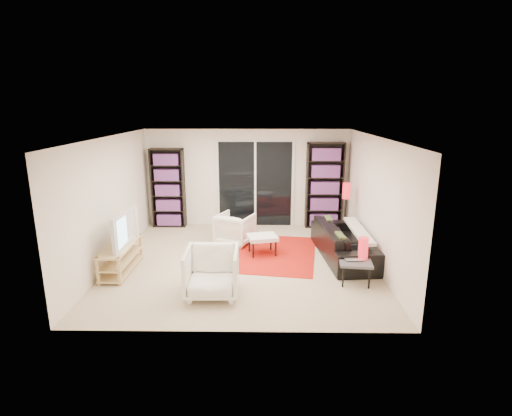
% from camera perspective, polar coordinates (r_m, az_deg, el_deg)
% --- Properties ---
extents(floor, '(5.00, 5.00, 0.00)m').
position_cam_1_polar(floor, '(7.87, -1.87, -7.61)').
color(floor, beige).
rests_on(floor, ground).
extents(wall_back, '(5.00, 0.02, 2.40)m').
position_cam_1_polar(wall_back, '(9.95, -1.26, 4.30)').
color(wall_back, white).
rests_on(wall_back, ground).
extents(wall_front, '(5.00, 0.02, 2.40)m').
position_cam_1_polar(wall_front, '(5.11, -3.28, -5.70)').
color(wall_front, white).
rests_on(wall_front, ground).
extents(wall_left, '(0.02, 5.00, 2.40)m').
position_cam_1_polar(wall_left, '(8.02, -20.09, 0.92)').
color(wall_left, white).
rests_on(wall_left, ground).
extents(wall_right, '(0.02, 5.00, 2.40)m').
position_cam_1_polar(wall_right, '(7.79, 16.75, 0.81)').
color(wall_right, white).
rests_on(wall_right, ground).
extents(ceiling, '(5.00, 5.00, 0.02)m').
position_cam_1_polar(ceiling, '(7.31, -2.02, 10.09)').
color(ceiling, white).
rests_on(ceiling, wall_back).
extents(sliding_door, '(1.92, 0.08, 2.16)m').
position_cam_1_polar(sliding_door, '(9.93, -0.11, 3.41)').
color(sliding_door, white).
rests_on(sliding_door, ground).
extents(bookshelf_left, '(0.80, 0.30, 1.95)m').
position_cam_1_polar(bookshelf_left, '(10.09, -12.44, 2.80)').
color(bookshelf_left, black).
rests_on(bookshelf_left, ground).
extents(bookshelf_right, '(0.90, 0.30, 2.10)m').
position_cam_1_polar(bookshelf_right, '(9.92, 9.76, 3.19)').
color(bookshelf_right, black).
rests_on(bookshelf_right, ground).
extents(tv_stand, '(0.42, 1.31, 0.50)m').
position_cam_1_polar(tv_stand, '(7.75, -18.72, -6.68)').
color(tv_stand, '#DFC07D').
rests_on(tv_stand, floor).
extents(tv, '(0.21, 1.09, 0.62)m').
position_cam_1_polar(tv, '(7.57, -18.91, -2.80)').
color(tv, black).
rests_on(tv, tv_stand).
extents(rug, '(1.99, 2.49, 0.01)m').
position_cam_1_polar(rug, '(8.26, 2.52, -6.49)').
color(rug, red).
rests_on(rug, floor).
extents(sofa, '(1.07, 2.29, 0.65)m').
position_cam_1_polar(sofa, '(8.16, 12.48, -4.70)').
color(sofa, black).
rests_on(sofa, floor).
extents(armchair_back, '(0.95, 0.96, 0.67)m').
position_cam_1_polar(armchair_back, '(8.76, -3.01, -2.95)').
color(armchair_back, white).
rests_on(armchair_back, floor).
extents(armchair_front, '(0.85, 0.87, 0.77)m').
position_cam_1_polar(armchair_front, '(6.45, -6.32, -9.10)').
color(armchair_front, white).
rests_on(armchair_front, floor).
extents(ottoman, '(0.67, 0.59, 0.40)m').
position_cam_1_polar(ottoman, '(8.11, 0.91, -4.31)').
color(ottoman, white).
rests_on(ottoman, floor).
extents(side_table, '(0.59, 0.59, 0.40)m').
position_cam_1_polar(side_table, '(7.05, 14.01, -7.61)').
color(side_table, '#4B4B50').
rests_on(side_table, floor).
extents(laptop, '(0.34, 0.24, 0.03)m').
position_cam_1_polar(laptop, '(6.99, 14.01, -7.34)').
color(laptop, silver).
rests_on(laptop, side_table).
extents(table_lamp, '(0.17, 0.17, 0.38)m').
position_cam_1_polar(table_lamp, '(7.10, 15.07, -5.53)').
color(table_lamp, red).
rests_on(table_lamp, side_table).
extents(floor_lamp, '(0.20, 0.20, 1.30)m').
position_cam_1_polar(floor_lamp, '(9.07, 12.75, 1.53)').
color(floor_lamp, black).
rests_on(floor_lamp, floor).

